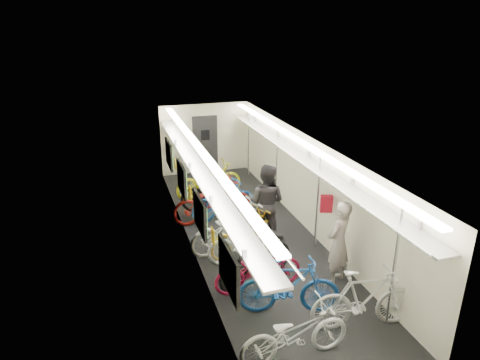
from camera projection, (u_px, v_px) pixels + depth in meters
train_car_shell at (228, 165)px, 10.56m from camera, size 10.00×10.00×10.00m
bicycle_0 at (295, 333)px, 6.62m from camera, size 1.84×0.69×0.96m
bicycle_1 at (289, 286)px, 7.65m from camera, size 1.92×1.04×1.11m
bicycle_2 at (258, 269)px, 8.35m from camera, size 1.81×0.66×0.94m
bicycle_3 at (256, 258)px, 8.57m from camera, size 1.89×1.09×1.10m
bicycle_4 at (244, 232)px, 9.73m from camera, size 1.97×1.23×0.98m
bicycle_5 at (244, 242)px, 9.31m from camera, size 1.63×0.54×0.97m
bicycle_6 at (232, 228)px, 9.80m from camera, size 2.24×1.20×1.12m
bicycle_7 at (224, 200)px, 11.32m from camera, size 1.90×0.87×1.10m
bicycle_8 at (213, 201)px, 11.21m from camera, size 2.20×0.93×1.13m
bicycle_9 at (214, 193)px, 11.71m from camera, size 1.97×1.08×1.14m
bicycle_10 at (209, 180)px, 12.77m from camera, size 2.12×0.97×1.07m
bicycle_11 at (365, 299)px, 7.28m from camera, size 1.97×0.83×1.15m
passenger_near at (338, 243)px, 8.47m from camera, size 0.77×0.71×1.77m
passenger_mid at (266, 202)px, 10.19m from camera, size 1.17×1.13×1.90m
backpack at (326, 204)px, 9.29m from camera, size 0.29×0.22×0.38m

